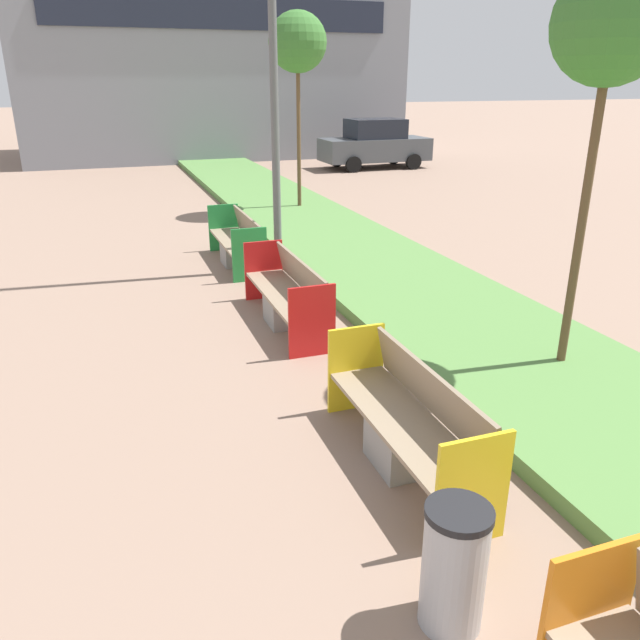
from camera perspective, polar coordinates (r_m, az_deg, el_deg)
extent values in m
cube|color=#568442|center=(11.27, 5.72, 4.45)|extent=(2.80, 120.00, 0.18)
cube|color=gray|center=(31.16, -10.35, 24.34)|extent=(16.11, 8.16, 10.34)
cube|color=#1E2333|center=(27.15, -8.77, 26.02)|extent=(13.53, 0.08, 1.20)
cube|color=orange|center=(4.22, 23.16, -23.44)|extent=(0.62, 0.04, 0.94)
cube|color=gray|center=(5.85, 7.55, -11.21)|extent=(0.52, 0.60, 0.42)
cube|color=gray|center=(5.73, 7.66, -9.27)|extent=(0.58, 2.20, 0.05)
cube|color=gray|center=(5.72, 10.22, -6.48)|extent=(0.14, 2.12, 0.48)
cube|color=yellow|center=(4.91, 13.76, -15.05)|extent=(0.62, 0.04, 0.94)
cube|color=yellow|center=(6.61, 3.30, -4.41)|extent=(0.62, 0.04, 0.94)
cube|color=gray|center=(8.99, -3.18, 0.92)|extent=(0.52, 0.60, 0.42)
cube|color=gray|center=(8.92, -3.21, 2.30)|extent=(0.58, 2.35, 0.05)
cube|color=gray|center=(8.91, -1.57, 4.09)|extent=(0.14, 2.26, 0.48)
cube|color=red|center=(7.83, -0.73, -0.14)|extent=(0.62, 0.04, 0.94)
cube|color=red|center=(10.00, -5.16, 4.57)|extent=(0.62, 0.04, 0.94)
cube|color=gray|center=(12.04, -7.66, 6.04)|extent=(0.52, 0.60, 0.42)
cube|color=gray|center=(11.98, -7.72, 7.10)|extent=(0.58, 2.22, 0.05)
cube|color=gray|center=(11.98, -6.50, 8.45)|extent=(0.14, 2.13, 0.48)
cube|color=#238C3D|center=(10.90, -6.45, 5.93)|extent=(0.62, 0.04, 0.94)
cube|color=#238C3D|center=(13.05, -8.79, 8.36)|extent=(0.62, 0.04, 0.94)
cylinder|color=#9EA0A5|center=(4.34, 12.13, -21.47)|extent=(0.41, 0.41, 0.84)
cylinder|color=black|center=(4.05, 12.63, -16.82)|extent=(0.43, 0.43, 0.05)
cylinder|color=#56595B|center=(11.21, -4.41, 26.59)|extent=(0.14, 0.14, 8.76)
cylinder|color=brown|center=(7.54, 22.73, 7.54)|extent=(0.10, 0.10, 3.50)
sphere|color=#38702D|center=(7.39, 25.19, 23.33)|extent=(1.20, 1.20, 1.20)
cylinder|color=brown|center=(16.54, -1.95, 16.21)|extent=(0.10, 0.10, 3.75)
sphere|color=#38702D|center=(16.50, -2.06, 24.07)|extent=(1.43, 1.43, 1.43)
cube|color=#474C51|center=(25.42, 5.01, 15.29)|extent=(4.20, 1.77, 0.84)
cube|color=black|center=(25.35, 5.07, 17.04)|extent=(2.10, 1.55, 0.72)
cylinder|color=black|center=(25.21, 8.54, 14.13)|extent=(0.60, 0.20, 0.60)
cylinder|color=black|center=(26.81, 6.71, 14.63)|extent=(0.60, 0.20, 0.60)
cylinder|color=black|center=(24.15, 3.07, 14.02)|extent=(0.60, 0.20, 0.60)
cylinder|color=black|center=(25.81, 1.50, 14.51)|extent=(0.60, 0.20, 0.60)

